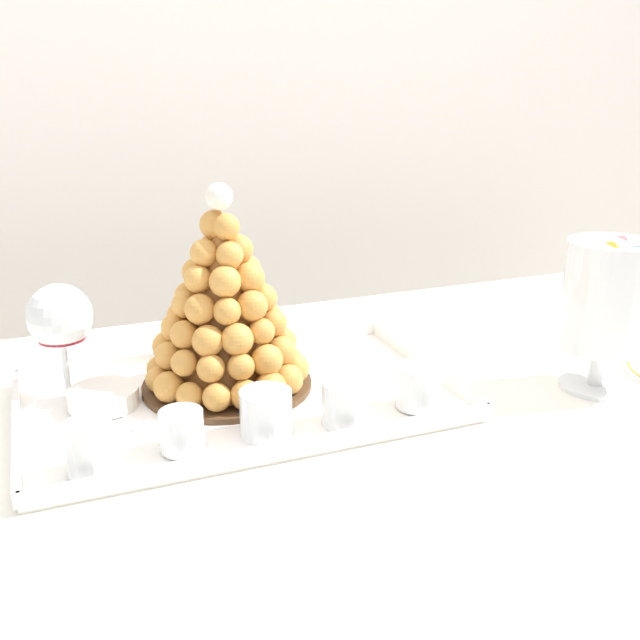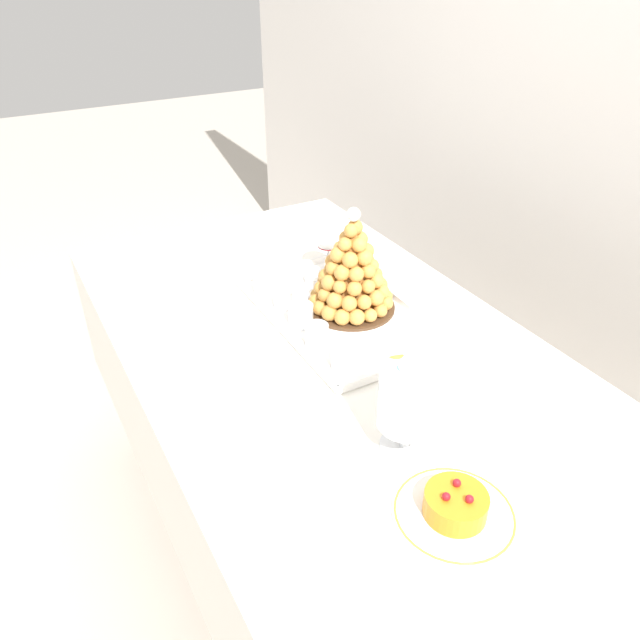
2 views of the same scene
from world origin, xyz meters
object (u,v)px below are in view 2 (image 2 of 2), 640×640
Objects in this scene: creme_brulee_ramekin at (321,277)px; dessert_cup_right at (344,358)px; serving_tray at (339,314)px; croquembouche at (352,272)px; dessert_cup_mid_right at (317,336)px; dessert_cup_centre at (301,316)px; wine_glass at (328,238)px; macaron_goblet at (409,393)px; fruit_tart_plate at (455,508)px; dessert_cup_left at (262,282)px; dessert_cup_mid_left at (283,299)px.

dessert_cup_right is at bearing -21.84° from creme_brulee_ramekin.
serving_tray is at bearing -14.05° from creme_brulee_ramekin.
croquembouche reaches higher than dessert_cup_mid_right.
dessert_cup_centre is 0.29m from wine_glass.
dessert_cup_right reaches higher than creme_brulee_ramekin.
macaron_goblet is at bearing -2.70° from dessert_cup_centre.
serving_tray is 2.65× the size of fruit_tart_plate.
dessert_cup_left is at bearing 179.19° from macaron_goblet.
croquembouche reaches higher than serving_tray.
macaron_goblet is at bearing -2.24° from dessert_cup_mid_left.
croquembouche is 1.32× the size of fruit_tart_plate.
serving_tray is 0.23m from dessert_cup_left.
dessert_cup_mid_left is (0.10, 0.01, -0.00)m from dessert_cup_left.
creme_brulee_ramekin is at bearing 79.58° from dessert_cup_left.
macaron_goblet reaches higher than creme_brulee_ramekin.
wine_glass reaches higher than serving_tray.
dessert_cup_centre and dessert_cup_mid_right have the same top height.
wine_glass reaches higher than dessert_cup_centre.
wine_glass reaches higher than dessert_cup_right.
dessert_cup_mid_left is at bearing 177.44° from dessert_cup_mid_right.
dessert_cup_right is 0.43m from fruit_tart_plate.
serving_tray is at bearing 90.15° from dessert_cup_centre.
dessert_cup_mid_right is at bearing -50.59° from serving_tray.
macaron_goblet is 1.32× the size of wine_glass.
croquembouche is at bearing -13.44° from wine_glass.
dessert_cup_mid_left is 0.30m from dessert_cup_right.
macaron_goblet reaches higher than dessert_cup_mid_right.
wine_glass is (-0.20, 0.09, 0.11)m from serving_tray.
serving_tray is at bearing -80.31° from croquembouche.
dessert_cup_left is at bearing -87.30° from wine_glass.
dessert_cup_right is at bearing 173.92° from fruit_tart_plate.
croquembouche is 0.67m from fruit_tart_plate.
dessert_cup_centre is 0.69× the size of creme_brulee_ramekin.
dessert_cup_right is at bearing -25.32° from wine_glass.
croquembouche is (-0.01, 0.04, 0.11)m from serving_tray.
serving_tray is at bearing 166.51° from fruit_tart_plate.
wine_glass is (-0.83, 0.24, 0.10)m from fruit_tart_plate.
macaron_goblet reaches higher than dessert_cup_centre.
dessert_cup_left reaches higher than serving_tray.
dessert_cup_left is at bearing -179.22° from dessert_cup_mid_right.
dessert_cup_left reaches higher than creme_brulee_ramekin.
dessert_cup_left is (-0.19, -0.12, 0.03)m from serving_tray.
dessert_cup_left reaches higher than dessert_cup_mid_left.
dessert_cup_mid_right is at bearing -2.56° from dessert_cup_mid_left.
croquembouche is 0.20m from wine_glass.
dessert_cup_mid_right is at bearing 0.78° from dessert_cup_left.
dessert_cup_left is at bearing 177.81° from fruit_tart_plate.
croquembouche reaches higher than dessert_cup_centre.
dessert_cup_centre reaches higher than fruit_tart_plate.
macaron_goblet is 0.20m from fruit_tart_plate.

